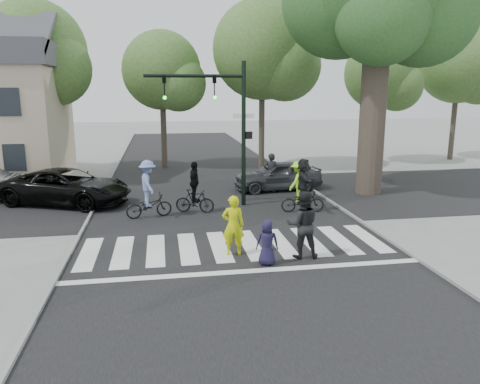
# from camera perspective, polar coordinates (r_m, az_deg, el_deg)

# --- Properties ---
(ground) EXTENTS (120.00, 120.00, 0.00)m
(ground) POSITION_cam_1_polar(r_m,az_deg,el_deg) (14.10, 0.05, -7.86)
(ground) COLOR gray
(ground) RESTS_ON ground
(road_stem) EXTENTS (10.00, 70.00, 0.01)m
(road_stem) POSITION_cam_1_polar(r_m,az_deg,el_deg) (18.81, -2.53, -2.61)
(road_stem) COLOR black
(road_stem) RESTS_ON ground
(road_cross) EXTENTS (70.00, 10.00, 0.01)m
(road_cross) POSITION_cam_1_polar(r_m,az_deg,el_deg) (21.70, -3.53, -0.57)
(road_cross) COLOR black
(road_cross) RESTS_ON ground
(curb_left) EXTENTS (0.10, 70.00, 0.10)m
(curb_left) POSITION_cam_1_polar(r_m,az_deg,el_deg) (18.88, -17.94, -3.03)
(curb_left) COLOR gray
(curb_left) RESTS_ON ground
(curb_right) EXTENTS (0.10, 70.00, 0.10)m
(curb_right) POSITION_cam_1_polar(r_m,az_deg,el_deg) (20.04, 11.95, -1.80)
(curb_right) COLOR gray
(curb_right) RESTS_ON ground
(crosswalk) EXTENTS (10.00, 3.85, 0.01)m
(crosswalk) POSITION_cam_1_polar(r_m,az_deg,el_deg) (14.71, -0.39, -6.94)
(crosswalk) COLOR silver
(crosswalk) RESTS_ON ground
(traffic_signal) EXTENTS (4.45, 0.29, 6.00)m
(traffic_signal) POSITION_cam_1_polar(r_m,az_deg,el_deg) (19.42, -2.04, 9.53)
(traffic_signal) COLOR black
(traffic_signal) RESTS_ON ground
(bg_tree_1) EXTENTS (6.09, 5.80, 9.80)m
(bg_tree_1) POSITION_cam_1_polar(r_m,az_deg,el_deg) (29.28, -23.27, 14.95)
(bg_tree_1) COLOR brown
(bg_tree_1) RESTS_ON ground
(bg_tree_2) EXTENTS (5.04, 4.80, 8.40)m
(bg_tree_2) POSITION_cam_1_polar(r_m,az_deg,el_deg) (29.66, -9.03, 14.04)
(bg_tree_2) COLOR brown
(bg_tree_2) RESTS_ON ground
(bg_tree_3) EXTENTS (6.30, 6.00, 10.20)m
(bg_tree_3) POSITION_cam_1_polar(r_m,az_deg,el_deg) (29.12, 3.46, 16.49)
(bg_tree_3) COLOR brown
(bg_tree_3) RESTS_ON ground
(bg_tree_4) EXTENTS (4.83, 4.60, 8.15)m
(bg_tree_4) POSITION_cam_1_polar(r_m,az_deg,el_deg) (32.55, 17.17, 13.24)
(bg_tree_4) COLOR brown
(bg_tree_4) RESTS_ON ground
(bg_tree_5) EXTENTS (5.67, 5.40, 9.30)m
(bg_tree_5) POSITION_cam_1_polar(r_m,az_deg,el_deg) (36.14, 25.67, 13.62)
(bg_tree_5) COLOR brown
(bg_tree_5) RESTS_ON ground
(pedestrian_woman) EXTENTS (0.71, 0.51, 1.83)m
(pedestrian_woman) POSITION_cam_1_polar(r_m,az_deg,el_deg) (13.96, -0.84, -4.10)
(pedestrian_woman) COLOR #C9D70A
(pedestrian_woman) RESTS_ON ground
(pedestrian_child) EXTENTS (0.70, 0.52, 1.31)m
(pedestrian_child) POSITION_cam_1_polar(r_m,az_deg,el_deg) (13.28, 3.33, -6.18)
(pedestrian_child) COLOR #1C1837
(pedestrian_child) RESTS_ON ground
(pedestrian_adult) EXTENTS (1.08, 0.90, 2.01)m
(pedestrian_adult) POSITION_cam_1_polar(r_m,az_deg,el_deg) (13.85, 7.65, -3.96)
(pedestrian_adult) COLOR black
(pedestrian_adult) RESTS_ON ground
(cyclist_left) EXTENTS (1.86, 1.27, 2.25)m
(cyclist_left) POSITION_cam_1_polar(r_m,az_deg,el_deg) (18.33, -11.11, -0.12)
(cyclist_left) COLOR black
(cyclist_left) RESTS_ON ground
(cyclist_mid) EXTENTS (1.65, 1.04, 2.08)m
(cyclist_mid) POSITION_cam_1_polar(r_m,az_deg,el_deg) (18.84, -5.56, 0.02)
(cyclist_mid) COLOR black
(cyclist_mid) RESTS_ON ground
(cyclist_right) EXTENTS (1.80, 1.67, 2.19)m
(cyclist_right) POSITION_cam_1_polar(r_m,az_deg,el_deg) (18.95, 7.68, 0.43)
(cyclist_right) COLOR black
(cyclist_right) RESTS_ON ground
(car_suv) EXTENTS (6.06, 4.51, 1.53)m
(car_suv) POSITION_cam_1_polar(r_m,az_deg,el_deg) (21.50, -20.32, 0.61)
(car_suv) COLOR black
(car_suv) RESTS_ON ground
(car_grey) EXTENTS (4.44, 2.12, 1.46)m
(car_grey) POSITION_cam_1_polar(r_m,az_deg,el_deg) (23.06, 4.59, 2.03)
(car_grey) COLOR #37383C
(car_grey) RESTS_ON ground
(bystander_hivis) EXTENTS (1.32, 1.28, 1.81)m
(bystander_hivis) POSITION_cam_1_polar(r_m,az_deg,el_deg) (20.74, 7.10, 1.29)
(bystander_hivis) COLOR #A6FF22
(bystander_hivis) RESTS_ON ground
(bystander_dark) EXTENTS (0.76, 0.56, 1.91)m
(bystander_dark) POSITION_cam_1_polar(r_m,az_deg,el_deg) (22.47, 3.78, 2.34)
(bystander_dark) COLOR black
(bystander_dark) RESTS_ON ground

